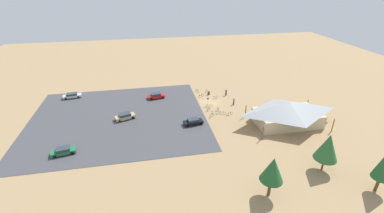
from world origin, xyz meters
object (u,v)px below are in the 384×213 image
Objects in this scene: car_black_aisle_side at (193,122)px; car_green_back_corner at (63,151)px; car_tan_mid_lot at (125,116)px; car_red_inner_stall at (156,96)px; bicycle_blue_yard_left at (208,109)px; bicycle_yellow_near_porch at (218,109)px; bike_pavilion at (288,112)px; bicycle_red_yard_center at (229,114)px; bicycle_silver_by_bin at (207,91)px; pine_west at (328,147)px; car_silver_by_curb at (72,95)px; trash_bin at (209,93)px; bicycle_yellow_yard_right at (211,116)px; bicycle_white_near_sign at (214,113)px; visitor_crossing_yard at (226,92)px; lot_sign at (208,100)px; bicycle_orange_lone_east at (215,97)px; bicycle_teal_back_row at (222,113)px; bicycle_green_front_row at (209,106)px; bicycle_purple_yard_front at (201,96)px; pine_mideast at (273,170)px; visitor_by_pavilion at (234,101)px; bicycle_black_trailside at (197,91)px.

car_black_aisle_side reaches higher than car_green_back_corner.
car_red_inner_stall is (-7.73, -10.13, -0.01)m from car_tan_mid_lot.
bicycle_yellow_near_porch is at bearing 176.81° from bicycle_blue_yard_left.
bicycle_yellow_near_porch is at bearing 145.63° from car_red_inner_stall.
bicycle_red_yard_center is (11.14, -6.21, -2.55)m from bike_pavilion.
pine_west is at bearing 107.50° from bicycle_silver_by_bin.
bike_pavilion is 3.30× the size of car_silver_by_curb.
bicycle_yellow_yard_right is at bearing 78.24° from trash_bin.
bicycle_yellow_yard_right is at bearing 53.57° from bicycle_white_near_sign.
car_tan_mid_lot is 27.86m from visitor_crossing_yard.
bicycle_orange_lone_east is (-2.86, -3.43, -1.01)m from lot_sign.
bicycle_teal_back_row is at bearing 68.03° from visitor_crossing_yard.
bicycle_green_front_row is 1.06× the size of bicycle_teal_back_row.
visitor_crossing_yard is at bearing -162.42° from car_tan_mid_lot.
bicycle_teal_back_row is at bearing 91.80° from bicycle_silver_by_bin.
pine_west is 35.86m from bicycle_purple_yard_front.
bicycle_red_yard_center is 9.39m from bicycle_orange_lone_east.
pine_west reaches higher than bicycle_orange_lone_east.
bicycle_yellow_yard_right is (2.43, -24.76, -4.46)m from pine_mideast.
bicycle_orange_lone_east is at bearing -48.53° from visitor_by_pavilion.
car_green_back_corner reaches higher than bicycle_blue_yard_left.
bicycle_yellow_near_porch is 2.20m from bicycle_white_near_sign.
bike_pavilion is at bearing 116.48° from visitor_crossing_yard.
lot_sign is 30.65m from pine_west.
bicycle_green_front_row is 0.95× the size of visitor_crossing_yard.
bicycle_red_yard_center is 1.16× the size of bicycle_silver_by_bin.
bicycle_silver_by_bin is at bearing -88.20° from bicycle_teal_back_row.
car_red_inner_stall is 2.55× the size of visitor_by_pavilion.
bicycle_silver_by_bin is at bearing -153.01° from car_tan_mid_lot.
bicycle_silver_by_bin and bicycle_purple_yard_front have the same top height.
bicycle_blue_yard_left is 0.26× the size of car_silver_by_curb.
bicycle_yellow_near_porch reaches higher than bicycle_teal_back_row.
bicycle_purple_yard_front is 0.38× the size of car_black_aisle_side.
bicycle_yellow_yard_right is at bearing 79.59° from bicycle_silver_by_bin.
bicycle_green_front_row is 0.37× the size of car_red_inner_stall.
visitor_crossing_yard is (6.63, -32.61, -3.77)m from pine_west.
bicycle_yellow_near_porch is 10.86m from bicycle_silver_by_bin.
bicycle_teal_back_row is (-3.08, 13.87, -0.03)m from bicycle_black_trailside.
bicycle_teal_back_row is 10.90m from bicycle_purple_yard_front.
bicycle_silver_by_bin is (-1.71, -8.76, -0.03)m from bicycle_green_front_row.
bicycle_black_trailside is 0.33× the size of car_silver_by_curb.
lot_sign is 10.20m from car_black_aisle_side.
pine_mideast is 30.59m from bicycle_green_front_row.
bicycle_yellow_near_porch is at bearing -127.87° from bicycle_yellow_yard_right.
lot_sign is at bearing 73.68° from trash_bin.
car_silver_by_curb is at bearing -7.45° from trash_bin.
bike_pavilion is at bearing 142.87° from bicycle_green_front_row.
car_green_back_corner is (32.69, 11.55, 0.33)m from bicycle_yellow_near_porch.
bicycle_black_trailside is 0.95× the size of bicycle_purple_yard_front.
bicycle_orange_lone_east is at bearing -106.51° from bicycle_white_near_sign.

